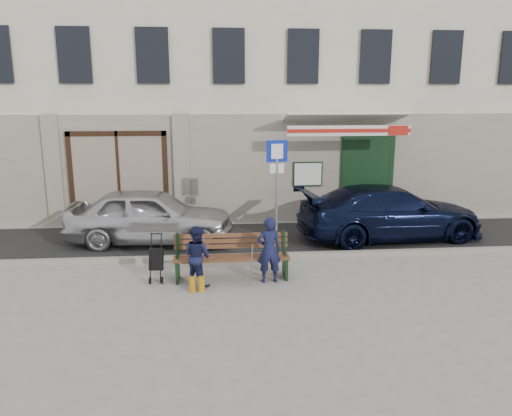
{
  "coord_description": "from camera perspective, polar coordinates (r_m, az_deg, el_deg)",
  "views": [
    {
      "loc": [
        -0.48,
        -9.57,
        3.77
      ],
      "look_at": [
        0.48,
        1.6,
        1.2
      ],
      "focal_mm": 35.0,
      "sensor_mm": 36.0,
      "label": 1
    }
  ],
  "objects": [
    {
      "name": "woman",
      "position": [
        10.07,
        -6.74,
        -5.45
      ],
      "size": [
        0.75,
        0.74,
        1.23
      ],
      "primitive_type": "imported",
      "rotation": [
        0.0,
        0.0,
        2.41
      ],
      "color": "#161A3D",
      "rests_on": "ground"
    },
    {
      "name": "bench",
      "position": [
        10.41,
        -3.05,
        -5.66
      ],
      "size": [
        2.4,
        1.17,
        0.98
      ],
      "color": "brown",
      "rests_on": "ground"
    },
    {
      "name": "asphalt_lane",
      "position": [
        13.23,
        -2.62,
        -3.64
      ],
      "size": [
        60.0,
        3.2,
        0.01
      ],
      "primitive_type": "cube",
      "color": "#282828",
      "rests_on": "ground"
    },
    {
      "name": "car_silver",
      "position": [
        13.08,
        -11.99,
        -0.87
      ],
      "size": [
        4.32,
        1.99,
        1.43
      ],
      "primitive_type": "imported",
      "rotation": [
        0.0,
        0.0,
        1.5
      ],
      "color": "silver",
      "rests_on": "ground"
    },
    {
      "name": "building",
      "position": [
        18.07,
        -3.49,
        16.72
      ],
      "size": [
        20.0,
        8.27,
        10.0
      ],
      "color": "beige",
      "rests_on": "ground"
    },
    {
      "name": "car_navy",
      "position": [
        13.65,
        15.06,
        -0.49
      ],
      "size": [
        5.09,
        2.54,
        1.42
      ],
      "primitive_type": "imported",
      "rotation": [
        0.0,
        0.0,
        1.69
      ],
      "color": "black",
      "rests_on": "ground"
    },
    {
      "name": "curb",
      "position": [
        11.69,
        -2.3,
        -5.61
      ],
      "size": [
        60.0,
        0.18,
        0.12
      ],
      "primitive_type": "cube",
      "color": "#9E9384",
      "rests_on": "ground"
    },
    {
      "name": "parking_sign",
      "position": [
        11.74,
        2.38,
        3.4
      ],
      "size": [
        0.5,
        0.12,
        2.73
      ],
      "rotation": [
        0.0,
        0.0,
        0.17
      ],
      "color": "gray",
      "rests_on": "ground"
    },
    {
      "name": "man",
      "position": [
        10.15,
        1.5,
        -4.81
      ],
      "size": [
        0.52,
        0.37,
        1.37
      ],
      "primitive_type": "imported",
      "rotation": [
        0.0,
        0.0,
        3.22
      ],
      "color": "#151839",
      "rests_on": "ground"
    },
    {
      "name": "stroller",
      "position": [
        10.49,
        -11.33,
        -5.9
      ],
      "size": [
        0.31,
        0.42,
        0.98
      ],
      "rotation": [
        0.0,
        0.0,
        -0.1
      ],
      "color": "black",
      "rests_on": "ground"
    },
    {
      "name": "ground",
      "position": [
        10.3,
        -1.91,
        -8.57
      ],
      "size": [
        80.0,
        80.0,
        0.0
      ],
      "primitive_type": "plane",
      "color": "#9E9991",
      "rests_on": "ground"
    }
  ]
}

